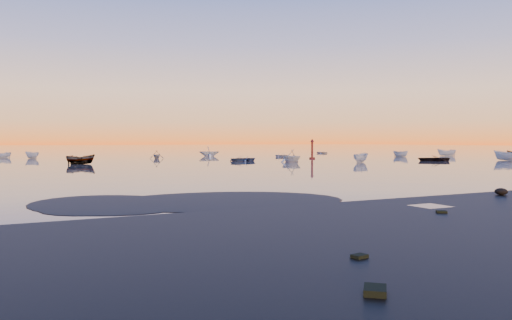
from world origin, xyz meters
TOP-DOWN VIEW (x-y plane):
  - ground at (0.00, 100.00)m, footprint 600.00×600.00m
  - mud_lobes at (0.00, -1.00)m, footprint 140.00×6.00m
  - moored_fleet at (0.00, 53.00)m, footprint 124.00×58.00m
  - boat_near_center at (22.72, 33.29)m, footprint 3.43×4.18m
  - boat_near_right at (14.72, 38.95)m, footprint 4.18×2.62m
  - channel_marker at (25.25, 49.52)m, footprint 1.00×1.00m

SIDE VIEW (x-z plane):
  - ground at x=0.00m, z-range 0.00..0.00m
  - moored_fleet at x=0.00m, z-range -0.60..0.60m
  - boat_near_center at x=22.72m, z-range -0.67..0.67m
  - boat_near_right at x=14.72m, z-range -0.68..0.68m
  - mud_lobes at x=0.00m, z-range -0.03..0.05m
  - channel_marker at x=25.25m, z-range -0.37..3.19m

